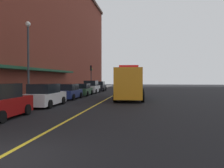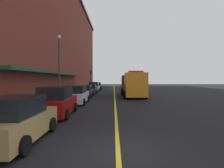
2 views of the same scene
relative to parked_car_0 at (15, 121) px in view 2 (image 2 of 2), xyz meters
name	(u,v)px [view 2 (image 2 of 2)]	position (x,y,z in m)	size (l,w,h in m)	color
ground_plane	(114,93)	(3.91, 24.04, -0.82)	(112.00, 112.00, 0.00)	black
sidewalk_left	(79,93)	(-2.29, 24.04, -0.75)	(2.40, 70.00, 0.15)	gray
lane_center_stripe	(114,93)	(3.91, 24.04, -0.82)	(0.16, 70.00, 0.01)	gold
brick_building_left	(45,35)	(-7.66, 23.04, 9.00)	(9.53, 64.00, 19.62)	maroon
parked_car_0	(15,121)	(0.00, 0.00, 0.00)	(2.15, 4.18, 1.76)	#A5844C
parked_car_1	(57,102)	(-0.01, 5.01, 0.07)	(2.21, 4.50, 1.93)	maroon
parked_car_2	(76,95)	(0.06, 10.94, 0.01)	(2.17, 4.81, 1.78)	silver
parked_car_3	(85,91)	(-0.09, 17.28, -0.06)	(2.09, 4.63, 1.62)	navy
parked_car_4	(91,89)	(-0.01, 22.71, -0.09)	(2.12, 4.60, 1.55)	#2D5133
parked_car_5	(94,87)	(-0.07, 27.94, 0.05)	(2.15, 4.30, 1.87)	silver
parked_car_6	(97,86)	(0.02, 33.97, -0.03)	(2.17, 4.89, 1.68)	black
utility_truck	(132,85)	(6.41, 18.30, 0.81)	(2.96, 9.43, 3.42)	orange
parking_meter_0	(53,95)	(-1.44, 8.58, 0.24)	(0.14, 0.18, 1.33)	#4C4C51
parking_meter_1	(67,91)	(-1.44, 13.08, 0.24)	(0.14, 0.18, 1.33)	#4C4C51
parking_meter_2	(66,91)	(-1.44, 12.77, 0.24)	(0.14, 0.18, 1.33)	#4C4C51
parking_meter_3	(81,88)	(-1.44, 21.24, 0.24)	(0.14, 0.18, 1.33)	#4C4C51
street_lamp_left	(59,60)	(-2.04, 12.28, 3.58)	(0.44, 0.44, 6.94)	#33383D
traffic_light_near	(91,76)	(-1.37, 33.49, 2.33)	(0.38, 0.36, 4.30)	#232326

